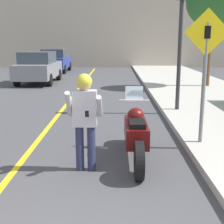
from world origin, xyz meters
name	(u,v)px	position (x,y,z in m)	size (l,w,h in m)	color
road_center_line	(51,124)	(-0.60, 6.00, 0.00)	(0.12, 36.00, 0.01)	yellow
building_backdrop	(102,13)	(0.00, 26.00, 4.60)	(28.00, 1.20, 9.19)	#B2A38E
motorcycle	(136,134)	(1.54, 3.41, 0.51)	(0.62, 2.39, 1.31)	black
person_biker	(85,113)	(0.64, 2.90, 1.02)	(0.59, 0.46, 1.68)	#282D4C
crossing_sign	(205,64)	(2.92, 4.04, 1.76)	(0.91, 0.08, 2.67)	slate
traffic_light	(181,17)	(3.06, 7.26, 2.90)	(0.26, 0.30, 3.97)	#2D2D30
street_tree	(212,2)	(5.50, 12.65, 3.96)	(2.32, 2.32, 5.00)	brown
parked_car_grey	(39,67)	(-3.00, 14.67, 0.86)	(1.88, 4.20, 1.68)	black
parked_car_blue	(55,60)	(-3.30, 21.05, 0.86)	(1.88, 4.20, 1.68)	black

